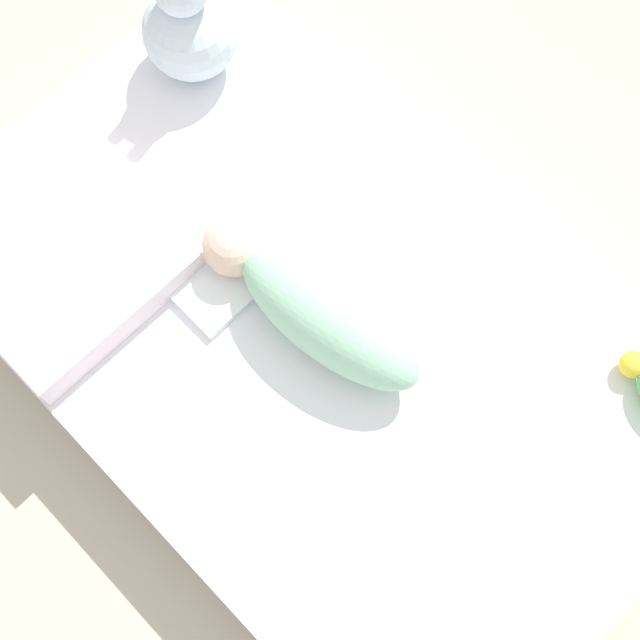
% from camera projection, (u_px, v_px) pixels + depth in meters
% --- Properties ---
extents(ground_plane, '(12.00, 12.00, 0.00)m').
position_uv_depth(ground_plane, '(312.00, 355.00, 1.85)').
color(ground_plane, '#B2A893').
extents(bed_mattress, '(1.47, 0.90, 0.19)m').
position_uv_depth(bed_mattress, '(311.00, 341.00, 1.76)').
color(bed_mattress, white).
rests_on(bed_mattress, ground_plane).
extents(burp_cloth, '(0.21, 0.17, 0.02)m').
position_uv_depth(burp_cloth, '(205.00, 271.00, 1.69)').
color(burp_cloth, white).
rests_on(burp_cloth, bed_mattress).
extents(swaddled_baby, '(0.49, 0.20, 0.16)m').
position_uv_depth(swaddled_baby, '(315.00, 306.00, 1.60)').
color(swaddled_baby, '#99D6B2').
rests_on(swaddled_baby, bed_mattress).
extents(pillow, '(0.38, 0.39, 0.07)m').
position_uv_depth(pillow, '(60.00, 260.00, 1.67)').
color(pillow, white).
rests_on(pillow, bed_mattress).
extents(bunny_plush, '(0.19, 0.19, 0.33)m').
position_uv_depth(bunny_plush, '(189.00, 25.00, 1.74)').
color(bunny_plush, silver).
rests_on(bunny_plush, bed_mattress).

